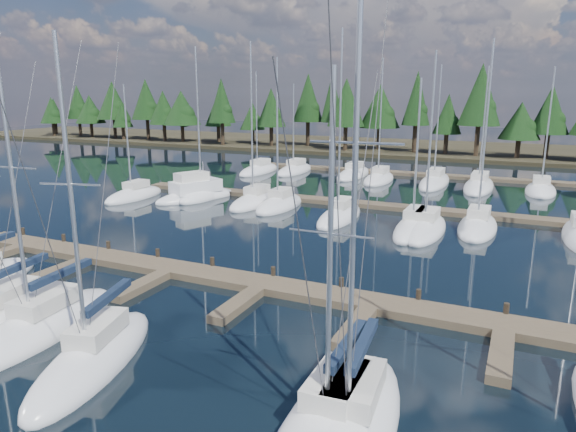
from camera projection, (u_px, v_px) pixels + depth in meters
The scene contains 12 objects.
ground at pixel (339, 234), 38.35m from camera, with size 260.00×260.00×0.00m, color black.
far_shore at pixel (450, 150), 91.22m from camera, with size 220.00×30.00×0.60m, color #2F291A.
main_dock at pixel (259, 289), 27.15m from camera, with size 44.00×6.13×0.90m.
back_docks at pixel (399, 188), 55.58m from camera, with size 50.00×21.80×0.40m.
front_sailboat_1 at pixel (3, 316), 23.69m from camera, with size 4.33×8.82×12.58m.
front_sailboat_2 at pixel (41, 327), 22.57m from camera, with size 3.73×9.29×13.47m.
front_sailboat_3 at pixel (94, 358), 19.94m from camera, with size 4.69×8.72×13.11m.
front_sailboat_4 at pixel (331, 422), 16.10m from camera, with size 2.94×8.75×11.83m.
front_sailboat_5 at pixel (351, 422), 16.01m from camera, with size 3.50×8.91×16.43m.
back_sailboat_rows at pixel (389, 195), 51.53m from camera, with size 46.96×32.45×15.86m.
motor_yacht_left at pixel (196, 194), 50.75m from camera, with size 6.25×9.33×4.44m.
tree_line at pixel (442, 110), 81.05m from camera, with size 184.88×11.50×13.93m.
Camera 1 is at (12.06, -5.14, 10.35)m, focal length 32.00 mm.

